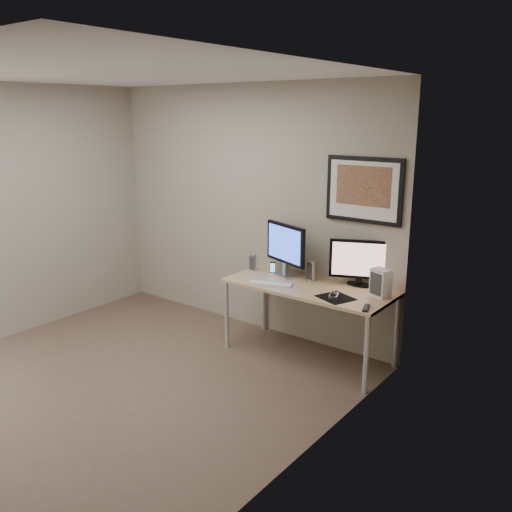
% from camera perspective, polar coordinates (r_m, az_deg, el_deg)
% --- Properties ---
extents(floor, '(3.60, 3.60, 0.00)m').
position_cam_1_polar(floor, '(5.07, -13.01, -12.55)').
color(floor, brown).
rests_on(floor, ground).
extents(room, '(3.60, 3.60, 3.60)m').
position_cam_1_polar(room, '(4.85, -10.06, 6.86)').
color(room, white).
rests_on(room, ground).
extents(desk, '(1.60, 0.70, 0.73)m').
position_cam_1_polar(desk, '(5.14, 5.59, -3.78)').
color(desk, '#9D834C').
rests_on(desk, floor).
extents(framed_art, '(0.75, 0.04, 0.60)m').
position_cam_1_polar(framed_art, '(5.04, 11.28, 6.84)').
color(framed_art, black).
rests_on(framed_art, room).
extents(monitor_large, '(0.55, 0.26, 0.52)m').
position_cam_1_polar(monitor_large, '(5.32, 3.12, 0.91)').
color(monitor_large, '#B7B7BC').
rests_on(monitor_large, desk).
extents(monitor_tv, '(0.53, 0.26, 0.44)m').
position_cam_1_polar(monitor_tv, '(5.11, 10.85, -0.57)').
color(monitor_tv, black).
rests_on(monitor_tv, desk).
extents(speaker_left, '(0.08, 0.08, 0.17)m').
position_cam_1_polar(speaker_left, '(5.55, -0.32, -0.66)').
color(speaker_left, '#B7B7BC').
rests_on(speaker_left, desk).
extents(speaker_right, '(0.08, 0.08, 0.19)m').
position_cam_1_polar(speaker_right, '(5.25, 5.90, -1.53)').
color(speaker_right, '#B7B7BC').
rests_on(speaker_right, desk).
extents(phone_dock, '(0.08, 0.08, 0.13)m').
position_cam_1_polar(phone_dock, '(5.41, 1.77, -1.29)').
color(phone_dock, black).
rests_on(phone_dock, desk).
extents(keyboard, '(0.44, 0.25, 0.01)m').
position_cam_1_polar(keyboard, '(5.12, 1.53, -2.93)').
color(keyboard, silver).
rests_on(keyboard, desk).
extents(mousepad, '(0.36, 0.34, 0.00)m').
position_cam_1_polar(mousepad, '(4.80, 8.38, -4.36)').
color(mousepad, black).
rests_on(mousepad, desk).
extents(mouse, '(0.11, 0.14, 0.04)m').
position_cam_1_polar(mouse, '(4.81, 8.17, -4.04)').
color(mouse, black).
rests_on(mouse, mousepad).
extents(remote, '(0.09, 0.17, 0.02)m').
position_cam_1_polar(remote, '(4.58, 11.51, -5.36)').
color(remote, black).
rests_on(remote, desk).
extents(fan_unit, '(0.19, 0.17, 0.25)m').
position_cam_1_polar(fan_unit, '(4.88, 13.00, -2.77)').
color(fan_unit, silver).
rests_on(fan_unit, desk).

